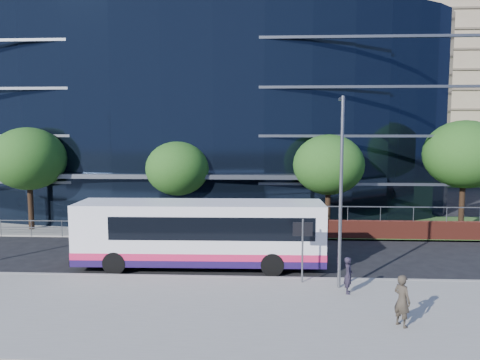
# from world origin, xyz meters

# --- Properties ---
(ground) EXTENTS (200.00, 200.00, 0.00)m
(ground) POSITION_xyz_m (0.00, 0.00, 0.00)
(ground) COLOR black
(ground) RESTS_ON ground
(pavement_near) EXTENTS (80.00, 8.00, 0.15)m
(pavement_near) POSITION_xyz_m (0.00, -5.00, 0.07)
(pavement_near) COLOR gray
(pavement_near) RESTS_ON ground
(kerb) EXTENTS (80.00, 0.25, 0.16)m
(kerb) POSITION_xyz_m (0.00, -1.00, 0.08)
(kerb) COLOR gray
(kerb) RESTS_ON ground
(yellow_line_outer) EXTENTS (80.00, 0.08, 0.01)m
(yellow_line_outer) POSITION_xyz_m (0.00, -0.80, 0.01)
(yellow_line_outer) COLOR gold
(yellow_line_outer) RESTS_ON ground
(yellow_line_inner) EXTENTS (80.00, 0.08, 0.01)m
(yellow_line_inner) POSITION_xyz_m (0.00, -0.65, 0.01)
(yellow_line_inner) COLOR gold
(yellow_line_inner) RESTS_ON ground
(far_forecourt) EXTENTS (50.00, 8.00, 0.10)m
(far_forecourt) POSITION_xyz_m (-6.00, 11.00, 0.05)
(far_forecourt) COLOR gray
(far_forecourt) RESTS_ON ground
(glass_office) EXTENTS (44.00, 23.10, 16.00)m
(glass_office) POSITION_xyz_m (-4.00, 20.85, 8.00)
(glass_office) COLOR black
(glass_office) RESTS_ON ground
(guard_railings) EXTENTS (24.00, 0.05, 1.10)m
(guard_railings) POSITION_xyz_m (-8.00, 7.00, 0.82)
(guard_railings) COLOR slate
(guard_railings) RESTS_ON ground
(apartment_block) EXTENTS (60.00, 42.00, 30.00)m
(apartment_block) POSITION_xyz_m (32.00, 57.21, 11.11)
(apartment_block) COLOR #2D511E
(apartment_block) RESTS_ON ground
(street_sign) EXTENTS (0.85, 0.09, 2.80)m
(street_sign) POSITION_xyz_m (4.50, -1.59, 2.15)
(street_sign) COLOR slate
(street_sign) RESTS_ON pavement_near
(tree_far_a) EXTENTS (4.95, 4.95, 6.98)m
(tree_far_a) POSITION_xyz_m (-13.00, 9.00, 4.86)
(tree_far_a) COLOR black
(tree_far_a) RESTS_ON ground
(tree_far_b) EXTENTS (4.29, 4.29, 6.05)m
(tree_far_b) POSITION_xyz_m (-3.00, 9.50, 4.21)
(tree_far_b) COLOR black
(tree_far_b) RESTS_ON ground
(tree_far_c) EXTENTS (4.62, 4.62, 6.51)m
(tree_far_c) POSITION_xyz_m (7.00, 9.00, 4.54)
(tree_far_c) COLOR black
(tree_far_c) RESTS_ON ground
(tree_far_d) EXTENTS (5.28, 5.28, 7.44)m
(tree_far_d) POSITION_xyz_m (16.00, 10.00, 5.19)
(tree_far_d) COLOR black
(tree_far_d) RESTS_ON ground
(tree_dist_e) EXTENTS (4.62, 4.62, 6.51)m
(tree_dist_e) POSITION_xyz_m (24.00, 40.00, 4.54)
(tree_dist_e) COLOR black
(tree_dist_e) RESTS_ON ground
(streetlight_east) EXTENTS (0.15, 0.77, 8.00)m
(streetlight_east) POSITION_xyz_m (6.00, -2.17, 4.44)
(streetlight_east) COLOR slate
(streetlight_east) RESTS_ON pavement_near
(city_bus) EXTENTS (12.14, 3.03, 3.27)m
(city_bus) POSITION_xyz_m (-0.19, 0.85, 1.73)
(city_bus) COLOR white
(city_bus) RESTS_ON ground
(pedestrian) EXTENTS (0.44, 0.60, 1.50)m
(pedestrian) POSITION_xyz_m (6.26, -2.89, 0.90)
(pedestrian) COLOR black
(pedestrian) RESTS_ON pavement_near
(pedestrian_b) EXTENTS (0.71, 0.78, 1.78)m
(pedestrian_b) POSITION_xyz_m (7.49, -6.05, 1.04)
(pedestrian_b) COLOR #373026
(pedestrian_b) RESTS_ON pavement_near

